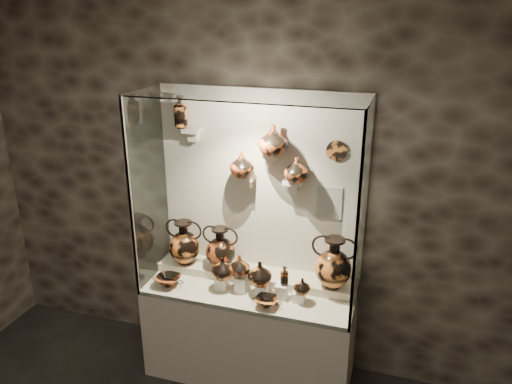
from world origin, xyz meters
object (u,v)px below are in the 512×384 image
jug_e (302,286)px  kylix_left (168,280)px  amphora_left (184,242)px  ovoid_vase_b (273,140)px  lekythos_tall (180,110)px  amphora_right (334,263)px  jug_a (223,268)px  jug_b (240,266)px  ovoid_vase_c (296,170)px  kylix_right (267,301)px  lekythos_small (285,275)px  jug_c (260,273)px  ovoid_vase_a (242,164)px  amphora_mid (221,248)px

jug_e → kylix_left: (-1.10, -0.08, -0.09)m
amphora_left → ovoid_vase_b: 1.21m
jug_e → lekythos_tall: 1.66m
amphora_right → jug_a: size_ratio=2.29×
jug_b → ovoid_vase_c: size_ratio=0.90×
amphora_left → kylix_right: (0.82, -0.33, -0.22)m
lekythos_small → ovoid_vase_b: (-0.16, 0.22, 1.00)m
jug_c → kylix_left: bearing=173.5°
jug_a → jug_c: 0.31m
amphora_left → jug_e: amphora_left is taller
kylix_left → jug_b: bearing=-13.4°
jug_b → lekythos_small: jug_b is taller
kylix_left → kylix_right: 0.85m
lekythos_tall → ovoid_vase_a: bearing=15.9°
jug_b → kylix_right: size_ratio=0.80×
amphora_right → kylix_left: size_ratio=1.62×
amphora_left → kylix_left: size_ratio=1.50×
ovoid_vase_a → ovoid_vase_c: size_ratio=1.03×
lekythos_small → lekythos_tall: bearing=155.0°
jug_e → lekythos_tall: size_ratio=0.47×
lekythos_tall → jug_c: bearing=-1.5°
amphora_left → kylix_right: 0.91m
jug_b → lekythos_small: (0.37, -0.00, -0.01)m
lekythos_tall → ovoid_vase_b: (0.77, -0.04, -0.17)m
amphora_left → lekythos_small: bearing=-22.1°
amphora_right → kylix_left: (-1.30, -0.27, -0.23)m
kylix_left → lekythos_small: bearing=-17.8°
jug_a → ovoid_vase_c: size_ratio=0.94×
amphora_left → amphora_right: 1.27m
jug_e → amphora_mid: bearing=165.8°
kylix_left → ovoid_vase_a: size_ratio=1.29×
jug_b → ovoid_vase_a: (-0.05, 0.23, 0.77)m
lekythos_small → kylix_right: lekythos_small is taller
lekythos_small → jug_c: bearing=173.8°
amphora_mid → ovoid_vase_a: (0.18, 0.05, 0.73)m
ovoid_vase_c → ovoid_vase_a: bearing=-158.1°
jug_e → lekythos_small: (-0.15, 0.03, 0.06)m
amphora_right → lekythos_tall: (-1.28, 0.10, 1.10)m
amphora_mid → ovoid_vase_a: ovoid_vase_a is taller
amphora_mid → lekythos_small: amphora_mid is taller
jug_e → kylix_left: bearing=-174.4°
jug_a → jug_b: (0.13, 0.03, 0.03)m
amphora_mid → ovoid_vase_c: bearing=17.6°
amphora_mid → kylix_right: bearing=-21.5°
ovoid_vase_a → ovoid_vase_c: 0.44m
amphora_left → ovoid_vase_b: size_ratio=1.66×
kylix_right → lekythos_tall: bearing=160.9°
amphora_mid → lekythos_tall: size_ratio=1.31×
ovoid_vase_b → amphora_left: bearing=177.2°
jug_c → ovoid_vase_c: 0.86m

